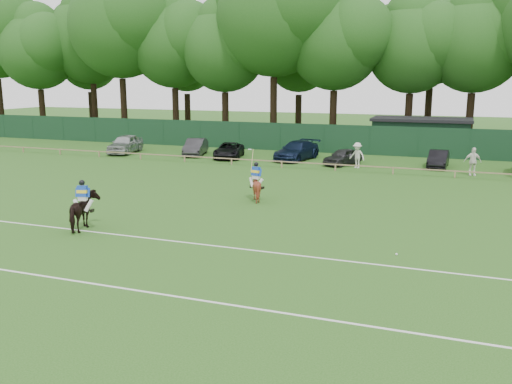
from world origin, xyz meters
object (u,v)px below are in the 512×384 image
at_px(sedan_navy, 297,151).
at_px(utility_shed, 421,135).
at_px(estate_black, 438,159).
at_px(polo_ball, 396,254).
at_px(suv_black, 229,150).
at_px(spectator_mid, 473,162).
at_px(sedan_grey, 196,147).
at_px(hatch_grey, 343,157).
at_px(spectator_left, 357,155).
at_px(sedan_silver, 125,144).
at_px(horse_chestnut, 256,187).
at_px(horse_dark, 84,211).

xyz_separation_m(sedan_navy, utility_shed, (9.03, 7.91, 0.79)).
bearing_deg(estate_black, polo_ball, -89.17).
xyz_separation_m(suv_black, spectator_mid, (18.62, -1.87, 0.34)).
xyz_separation_m(sedan_grey, utility_shed, (17.88, 8.29, 0.84)).
xyz_separation_m(suv_black, hatch_grey, (9.52, -0.33, -0.00)).
bearing_deg(utility_shed, spectator_left, -110.24).
bearing_deg(sedan_grey, sedan_navy, -12.58).
bearing_deg(sedan_silver, suv_black, -8.50).
bearing_deg(polo_ball, estate_black, 88.14).
height_order(suv_black, polo_ball, suv_black).
bearing_deg(polo_ball, hatch_grey, 106.60).
bearing_deg(spectator_left, sedan_silver, -163.01).
bearing_deg(estate_black, sedan_navy, -177.24).
distance_m(sedan_grey, spectator_left, 14.23).
bearing_deg(sedan_grey, sedan_silver, 173.32).
height_order(sedan_silver, utility_shed, utility_shed).
relative_size(sedan_navy, utility_shed, 0.61).
height_order(spectator_mid, utility_shed, utility_shed).
height_order(horse_chestnut, sedan_silver, sedan_silver).
bearing_deg(hatch_grey, spectator_left, -16.48).
xyz_separation_m(sedan_grey, hatch_grey, (12.84, -0.87, -0.08)).
bearing_deg(sedan_navy, spectator_left, -12.68).
relative_size(horse_chestnut, estate_black, 0.39).
distance_m(hatch_grey, estate_black, 6.95).
distance_m(sedan_grey, utility_shed, 19.73).
distance_m(spectator_left, polo_ball, 20.07).
relative_size(sedan_grey, hatch_grey, 1.17).
bearing_deg(utility_shed, hatch_grey, -118.79).
height_order(spectator_mid, polo_ball, spectator_mid).
xyz_separation_m(sedan_silver, spectator_left, (20.45, -1.02, 0.13)).
relative_size(hatch_grey, utility_shed, 0.43).
relative_size(horse_chestnut, suv_black, 0.33).
relative_size(sedan_grey, suv_black, 0.95).
distance_m(horse_chestnut, estate_black, 17.35).
distance_m(suv_black, hatch_grey, 9.52).
bearing_deg(suv_black, spectator_left, -20.99).
distance_m(suv_black, spectator_left, 10.87).
distance_m(spectator_mid, utility_shed, 11.47).
height_order(sedan_navy, utility_shed, utility_shed).
xyz_separation_m(spectator_mid, utility_shed, (-4.06, 10.71, 0.58)).
bearing_deg(horse_chestnut, estate_black, -105.50).
height_order(estate_black, utility_shed, utility_shed).
distance_m(sedan_silver, spectator_mid, 28.34).
relative_size(sedan_silver, polo_ball, 52.65).
bearing_deg(hatch_grey, estate_black, 34.92).
bearing_deg(hatch_grey, horse_chestnut, -73.87).
xyz_separation_m(horse_dark, utility_shed, (12.03, 30.84, 0.71)).
relative_size(spectator_mid, polo_ball, 21.32).
bearing_deg(sedan_silver, spectator_left, -13.71).
relative_size(estate_black, spectator_left, 2.04).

